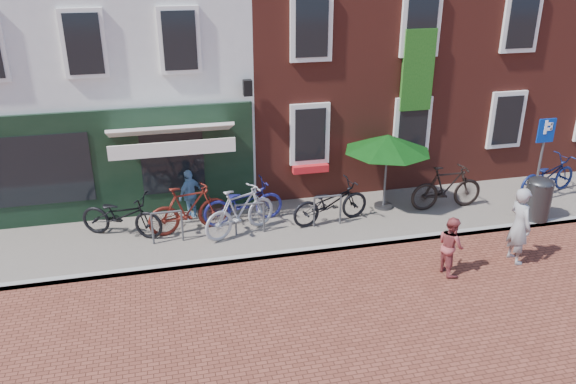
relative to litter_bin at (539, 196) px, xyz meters
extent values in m
plane|color=brown|center=(-5.94, -0.30, -0.73)|extent=(80.00, 80.00, 0.00)
cube|color=slate|center=(-4.94, 1.20, -0.68)|extent=(24.00, 3.00, 0.10)
cube|color=silver|center=(-10.94, 6.70, 3.77)|extent=(8.00, 8.00, 9.00)
cube|color=maroon|center=(-3.94, 6.70, 4.27)|extent=(6.00, 8.00, 10.00)
cube|color=maroon|center=(2.06, 6.70, 4.27)|extent=(6.00, 8.00, 10.00)
cylinder|color=#2F3032|center=(0.00, 0.00, -0.13)|extent=(0.67, 0.67, 1.00)
ellipsoid|color=#2F3032|center=(0.00, 0.00, 0.44)|extent=(0.67, 0.67, 0.30)
cylinder|color=#4C4C4F|center=(0.57, 0.90, 0.56)|extent=(0.07, 0.07, 2.38)
cube|color=#042D92|center=(0.57, 0.88, 1.47)|extent=(0.50, 0.04, 0.65)
cylinder|color=#4C4C4F|center=(-3.61, 1.59, -0.59)|extent=(0.50, 0.50, 0.08)
cylinder|color=#4C4C4F|center=(-3.61, 1.59, 0.34)|extent=(0.06, 0.06, 1.95)
cone|color=#0B3C0D|center=(-3.61, 1.59, 1.32)|extent=(2.32, 2.32, 0.45)
imported|color=gray|center=(-1.73, -1.68, 0.17)|extent=(0.45, 0.67, 1.81)
imported|color=#943D3F|center=(-3.46, -1.80, -0.06)|extent=(0.55, 0.69, 1.34)
imported|color=#6E9EC4|center=(-8.78, 2.15, 0.04)|extent=(0.80, 0.78, 1.35)
imported|color=black|center=(-10.49, 1.52, -0.08)|extent=(2.22, 1.55, 1.11)
imported|color=#5A1911|center=(-8.88, 1.38, -0.02)|extent=(2.12, 0.96, 1.23)
imported|color=navy|center=(-7.49, 1.59, -0.08)|extent=(2.18, 0.99, 1.11)
imported|color=#A2A1A4|center=(-7.66, 0.96, -0.02)|extent=(2.09, 1.41, 1.23)
imported|color=black|center=(-5.31, 1.06, -0.08)|extent=(2.21, 1.11, 1.11)
imported|color=black|center=(-2.01, 1.14, -0.02)|extent=(2.05, 0.59, 1.23)
imported|color=#111C4F|center=(1.32, 1.40, -0.08)|extent=(2.22, 1.23, 1.11)
camera|label=1|loc=(-9.52, -11.75, 5.94)|focal=35.89mm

